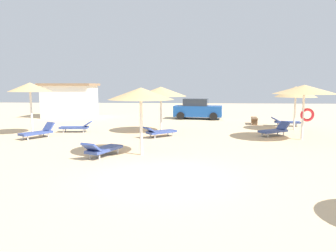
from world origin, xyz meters
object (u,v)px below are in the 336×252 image
object	(u,v)px
parasol_6	(304,90)
lounger_6	(275,130)
lounger_2	(102,149)
parasol_3	(296,92)
bench_0	(254,119)
parasol_2	(141,94)
lounger_0	(76,127)
parasol_0	(30,87)
parasol_4	(161,92)
lounger_4	(160,132)
parked_car	(198,109)
beach_cabana	(70,100)
lounger_7	(38,132)
lounger_3	(285,122)

from	to	relation	value
parasol_6	lounger_6	xyz separation A→B (m)	(-1.07, 1.21, -2.27)
lounger_2	parasol_3	bearing A→B (deg)	39.06
parasol_6	bench_0	xyz separation A→B (m)	(-1.11, 6.54, -2.25)
parasol_2	lounger_0	distance (m)	8.06
parasol_0	parasol_6	bearing A→B (deg)	-3.54
parasol_4	lounger_4	size ratio (longest dim) A/B	1.66
lounger_4	parked_car	distance (m)	9.88
parasol_3	lounger_6	world-z (taller)	parasol_3
parasol_0	beach_cabana	distance (m)	10.02
lounger_2	parasol_2	bearing A→B (deg)	15.34
parasol_3	bench_0	size ratio (longest dim) A/B	1.80
parasol_2	parasol_3	xyz separation A→B (m)	(8.66, 7.84, -0.07)
parasol_2	lounger_7	size ratio (longest dim) A/B	1.43
parasol_2	parasol_6	bearing A→B (deg)	27.71
lounger_7	parked_car	xyz separation A→B (m)	(8.89, 10.25, 0.50)
parasol_0	parasol_6	world-z (taller)	parasol_0
lounger_2	parked_car	size ratio (longest dim) A/B	0.48
parasol_6	parked_car	xyz separation A→B (m)	(-5.15, 9.93, -1.77)
lounger_2	beach_cabana	size ratio (longest dim) A/B	0.44
parasol_3	lounger_7	xyz separation A→B (m)	(-14.86, -4.04, -2.09)
parasol_0	lounger_0	bearing A→B (deg)	23.31
parked_car	lounger_0	bearing A→B (deg)	-133.36
lounger_2	lounger_3	bearing A→B (deg)	44.88
bench_0	beach_cabana	xyz separation A→B (m)	(-15.33, 4.24, 1.17)
parasol_0	parasol_4	xyz separation A→B (m)	(7.41, 1.31, -0.26)
lounger_7	beach_cabana	size ratio (longest dim) A/B	0.42
parasol_6	lounger_4	world-z (taller)	parasol_6
beach_cabana	lounger_3	bearing A→B (deg)	-16.70
parked_car	beach_cabana	world-z (taller)	beach_cabana
beach_cabana	parasol_2	bearing A→B (deg)	-60.02
parasol_0	beach_cabana	size ratio (longest dim) A/B	0.65
parasol_6	lounger_6	bearing A→B (deg)	131.33
lounger_3	bench_0	distance (m)	2.14
parasol_3	lounger_7	bearing A→B (deg)	-164.79
lounger_6	bench_0	distance (m)	5.32
parasol_0	lounger_2	distance (m)	8.21
bench_0	lounger_2	bearing A→B (deg)	-126.70
parasol_0	parasol_6	size ratio (longest dim) A/B	0.94
lounger_2	bench_0	size ratio (longest dim) A/B	1.30
parasol_3	bench_0	xyz separation A→B (m)	(-1.92, 2.82, -2.07)
parasol_2	parasol_6	size ratio (longest dim) A/B	0.86
lounger_4	lounger_7	distance (m)	6.57
parasol_3	parasol_4	bearing A→B (deg)	-170.03
parasol_4	lounger_2	bearing A→B (deg)	-104.62
lounger_2	lounger_4	bearing A→B (deg)	69.26
parasol_0	parasol_4	distance (m)	7.53
lounger_4	bench_0	distance (m)	8.91
lounger_6	parasol_6	bearing A→B (deg)	-48.67
parasol_4	parked_car	size ratio (longest dim) A/B	0.74
parasol_6	lounger_2	bearing A→B (deg)	-154.14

